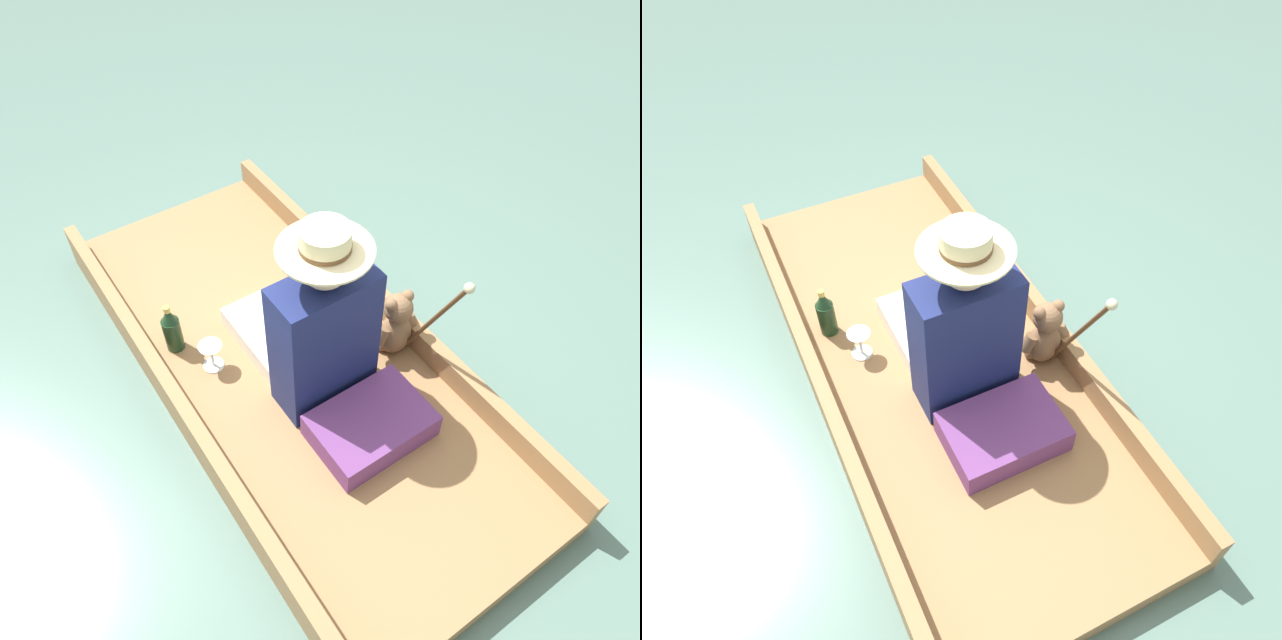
% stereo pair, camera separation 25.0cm
% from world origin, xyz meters
% --- Properties ---
extents(ground_plane, '(16.00, 16.00, 0.00)m').
position_xyz_m(ground_plane, '(0.00, 0.00, 0.00)').
color(ground_plane, slate).
extents(punt_boat, '(1.15, 2.67, 0.25)m').
position_xyz_m(punt_boat, '(0.00, 0.00, 0.07)').
color(punt_boat, '#997047').
rests_on(punt_boat, ground_plane).
extents(seat_cushion, '(0.48, 0.34, 0.13)m').
position_xyz_m(seat_cushion, '(0.07, -0.54, 0.19)').
color(seat_cushion, '#6B3875').
rests_on(seat_cushion, punt_boat).
extents(seated_person, '(0.43, 0.78, 0.94)m').
position_xyz_m(seated_person, '(0.04, -0.16, 0.46)').
color(seated_person, white).
rests_on(seated_person, punt_boat).
extents(teddy_bear, '(0.26, 0.15, 0.37)m').
position_xyz_m(teddy_bear, '(0.44, -0.23, 0.29)').
color(teddy_bear, '#846042').
rests_on(teddy_bear, punt_boat).
extents(wine_glass, '(0.11, 0.11, 0.14)m').
position_xyz_m(wine_glass, '(-0.31, 0.16, 0.23)').
color(wine_glass, silver).
rests_on(wine_glass, punt_boat).
extents(walking_cane, '(0.04, 0.33, 0.69)m').
position_xyz_m(walking_cane, '(0.48, -0.44, 0.53)').
color(walking_cane, brown).
rests_on(walking_cane, punt_boat).
extents(champagne_bottle, '(0.09, 0.09, 0.28)m').
position_xyz_m(champagne_bottle, '(-0.40, 0.36, 0.25)').
color(champagne_bottle, '#19381E').
rests_on(champagne_bottle, punt_boat).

